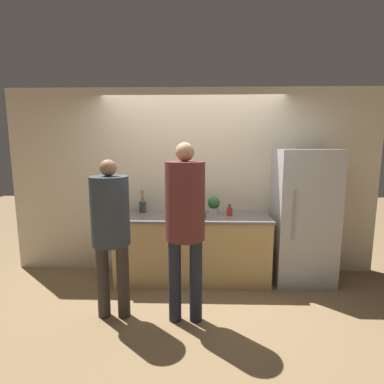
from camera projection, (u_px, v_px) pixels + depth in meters
name	position (u px, v px, depth m)	size (l,w,h in m)	color
ground_plane	(192.00, 292.00, 3.75)	(14.00, 14.00, 0.00)	#8C704C
wall_back	(193.00, 182.00, 4.27)	(5.20, 0.06, 2.60)	beige
counter	(192.00, 247.00, 4.07)	(2.05, 0.71, 0.90)	tan
refrigerator	(303.00, 217.00, 3.97)	(0.76, 0.65, 1.77)	#B7B7BC
person_left	(111.00, 223.00, 3.07)	(0.39, 0.39, 1.68)	#38332D
person_center	(185.00, 215.00, 2.98)	(0.39, 0.39, 1.85)	#232838
fruit_bowl	(188.00, 211.00, 4.01)	(0.37, 0.37, 0.15)	beige
utensil_crock	(143.00, 206.00, 4.16)	(0.10, 0.10, 0.31)	#3D424C
bottle_red	(230.00, 211.00, 3.97)	(0.08, 0.08, 0.15)	red
bottle_green	(174.00, 212.00, 3.80)	(0.06, 0.06, 0.20)	#236033
cup_blue	(203.00, 215.00, 3.83)	(0.08, 0.08, 0.08)	#335184
potted_plant	(214.00, 205.00, 4.06)	(0.17, 0.17, 0.24)	beige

